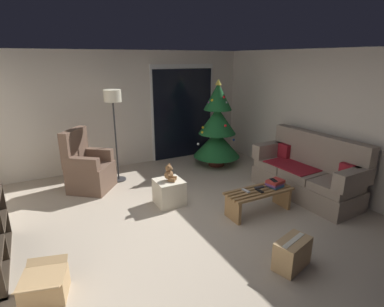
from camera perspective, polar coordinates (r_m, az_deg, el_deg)
name	(u,v)px	position (r m, az deg, el deg)	size (l,w,h in m)	color
ground_plane	(190,225)	(4.55, -0.30, -13.39)	(7.00, 7.00, 0.00)	#B2A38E
wall_back	(125,110)	(6.85, -12.47, 8.02)	(5.72, 0.12, 2.50)	beige
wall_right	(334,123)	(5.92, 25.11, 5.29)	(0.12, 6.00, 2.50)	beige
patio_door_frame	(183,112)	(7.30, -1.72, 7.80)	(1.60, 0.02, 2.20)	silver
patio_door_glass	(183,114)	(7.29, -1.66, 7.39)	(1.50, 0.02, 2.10)	black
couch	(307,173)	(5.71, 20.90, -3.51)	(0.85, 1.97, 1.08)	gray
coffee_table	(259,198)	(4.89, 12.47, -8.10)	(1.10, 0.40, 0.39)	#9E7547
remote_black	(259,191)	(4.79, 12.59, -6.86)	(0.04, 0.16, 0.02)	black
remote_silver	(246,191)	(4.74, 10.08, -6.92)	(0.04, 0.16, 0.02)	#ADADB2
remote_graphite	(259,187)	(4.90, 12.55, -6.25)	(0.04, 0.16, 0.02)	#333338
book_stack	(275,183)	(5.00, 15.39, -5.42)	(0.31, 0.25, 0.11)	#285684
cell_phone	(274,180)	(4.97, 15.12, -4.86)	(0.07, 0.14, 0.01)	black
christmas_tree	(217,129)	(6.70, 4.76, 4.70)	(1.03, 1.03, 1.91)	#4C1E19
armchair	(88,169)	(5.86, -19.00, -2.74)	(0.96, 0.96, 1.13)	brown
floor_lamp	(113,105)	(5.88, -14.64, 8.85)	(0.32, 0.32, 1.78)	#2D2D30
ottoman	(169,192)	(5.09, -4.32, -7.26)	(0.44, 0.44, 0.42)	beige
teddy_bear_chestnut	(169,174)	(4.96, -4.28, -3.81)	(0.22, 0.21, 0.29)	brown
cardboard_box_open_near_shelf	(45,286)	(3.67, -26.01, -21.54)	(0.53, 0.62, 0.31)	tan
cardboard_box_taped_mid_floor	(292,253)	(3.88, 18.32, -17.44)	(0.51, 0.37, 0.36)	tan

